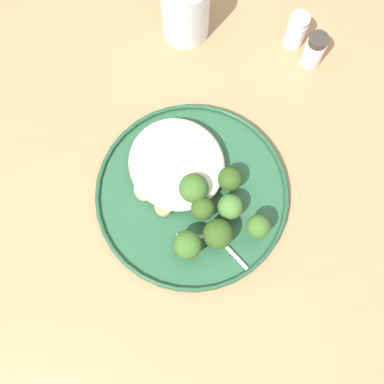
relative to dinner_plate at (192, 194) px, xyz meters
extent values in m
plane|color=#665B51|center=(-0.03, 0.01, -0.75)|extent=(6.00, 6.00, 0.00)
cube|color=#9E754C|center=(-0.03, 0.01, -0.03)|extent=(1.40, 1.00, 0.04)
cylinder|color=#235133|center=(0.00, 0.00, 0.00)|extent=(0.29, 0.29, 0.01)
torus|color=#204B2E|center=(0.00, 0.00, 0.01)|extent=(0.29, 0.29, 0.01)
ellipsoid|color=beige|center=(-0.05, 0.01, 0.02)|extent=(0.15, 0.14, 0.04)
cylinder|color=#DBB77A|center=(-0.04, 0.02, 0.01)|extent=(0.03, 0.03, 0.02)
cylinder|color=#8E774F|center=(-0.04, 0.02, 0.02)|extent=(0.02, 0.02, 0.00)
cylinder|color=beige|center=(-0.04, -0.05, 0.01)|extent=(0.03, 0.03, 0.01)
cylinder|color=#988766|center=(-0.04, -0.05, 0.02)|extent=(0.03, 0.03, 0.00)
cylinder|color=#DBB77A|center=(-0.01, -0.05, 0.01)|extent=(0.03, 0.03, 0.01)
cylinder|color=#8E774F|center=(-0.01, -0.05, 0.02)|extent=(0.02, 0.02, 0.00)
cylinder|color=beige|center=(-0.05, 0.04, 0.01)|extent=(0.03, 0.03, 0.01)
cylinder|color=#988766|center=(-0.05, 0.04, 0.02)|extent=(0.03, 0.03, 0.00)
cylinder|color=#89A356|center=(0.06, -0.05, 0.01)|extent=(0.02, 0.02, 0.02)
sphere|color=#386023|center=(0.06, -0.05, 0.04)|extent=(0.04, 0.04, 0.04)
cylinder|color=#7A994C|center=(0.05, 0.03, 0.01)|extent=(0.02, 0.02, 0.02)
sphere|color=#42702D|center=(0.05, 0.03, 0.03)|extent=(0.04, 0.04, 0.04)
cylinder|color=#7A994C|center=(0.00, 0.00, 0.01)|extent=(0.01, 0.01, 0.02)
sphere|color=#386023|center=(0.00, 0.00, 0.04)|extent=(0.04, 0.04, 0.04)
cylinder|color=#7A994C|center=(0.10, 0.04, 0.02)|extent=(0.02, 0.02, 0.03)
sphere|color=#386023|center=(0.10, 0.04, 0.04)|extent=(0.03, 0.03, 0.03)
cylinder|color=#7A994C|center=(0.03, -0.01, 0.01)|extent=(0.02, 0.02, 0.02)
sphere|color=#2D4C19|center=(0.03, -0.01, 0.03)|extent=(0.03, 0.03, 0.03)
cylinder|color=#89A356|center=(0.08, -0.01, 0.01)|extent=(0.02, 0.02, 0.02)
sphere|color=#2D4C19|center=(0.08, -0.01, 0.03)|extent=(0.04, 0.04, 0.04)
cylinder|color=#89A356|center=(0.02, 0.05, 0.01)|extent=(0.02, 0.02, 0.02)
sphere|color=#2D4C19|center=(0.02, 0.05, 0.03)|extent=(0.04, 0.04, 0.04)
cube|color=silver|center=(0.05, -0.04, 0.01)|extent=(0.03, 0.03, 0.00)
cube|color=silver|center=(0.11, -0.01, 0.01)|extent=(0.05, 0.01, 0.00)
cylinder|color=silver|center=(-0.24, 0.16, 0.05)|extent=(0.08, 0.08, 0.12)
cylinder|color=silver|center=(-0.24, 0.16, 0.03)|extent=(0.07, 0.07, 0.07)
cylinder|color=white|center=(-0.11, 0.29, 0.02)|extent=(0.03, 0.03, 0.05)
cylinder|color=silver|center=(-0.11, 0.29, 0.05)|extent=(0.03, 0.03, 0.01)
cylinder|color=white|center=(-0.07, 0.29, 0.02)|extent=(0.03, 0.03, 0.05)
cylinder|color=#332D28|center=(-0.07, 0.29, 0.05)|extent=(0.03, 0.03, 0.01)
camera|label=1|loc=(0.15, -0.11, 0.70)|focal=45.58mm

